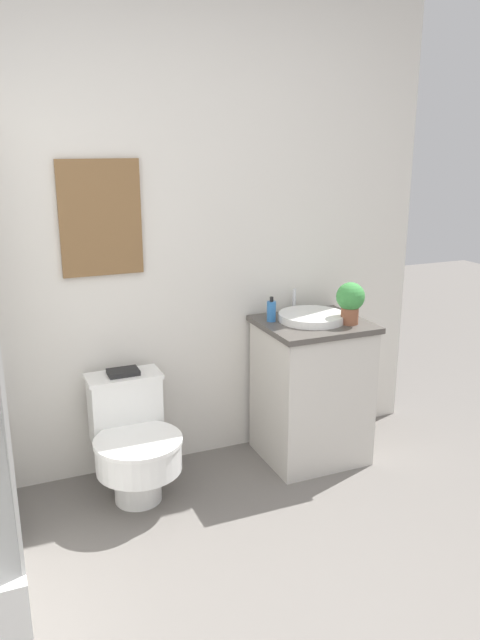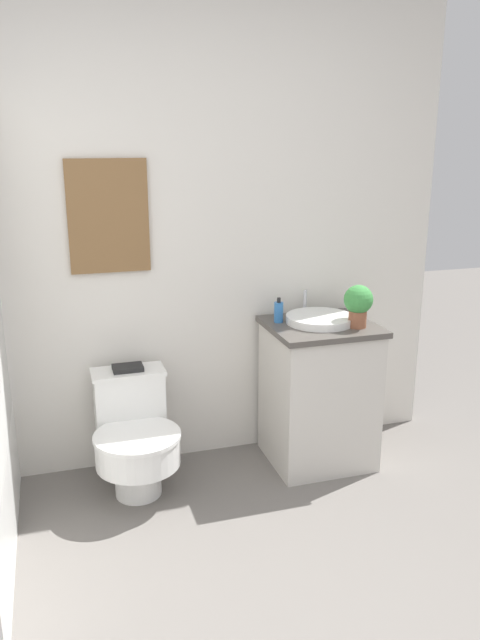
% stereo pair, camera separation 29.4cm
% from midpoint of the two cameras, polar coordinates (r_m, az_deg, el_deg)
% --- Properties ---
extents(wall_back, '(3.42, 0.07, 2.50)m').
position_cam_midpoint_polar(wall_back, '(3.21, -13.13, 7.37)').
color(wall_back, silver).
rests_on(wall_back, ground_plane).
extents(toilet, '(0.42, 0.56, 0.59)m').
position_cam_midpoint_polar(toilet, '(3.18, -12.40, -10.76)').
color(toilet, white).
rests_on(toilet, ground_plane).
extents(vanity, '(0.56, 0.51, 0.79)m').
position_cam_midpoint_polar(vanity, '(3.45, 4.10, -6.43)').
color(vanity, beige).
rests_on(vanity, ground_plane).
extents(sink, '(0.36, 0.39, 0.13)m').
position_cam_midpoint_polar(sink, '(3.34, 4.07, 0.26)').
color(sink, white).
rests_on(sink, vanity).
extents(soap_bottle, '(0.05, 0.05, 0.13)m').
position_cam_midpoint_polar(soap_bottle, '(3.31, 0.35, 0.80)').
color(soap_bottle, '#2D6BB2').
rests_on(soap_bottle, vanity).
extents(potted_plant, '(0.15, 0.15, 0.22)m').
position_cam_midpoint_polar(potted_plant, '(3.27, 7.54, 1.78)').
color(potted_plant, brown).
rests_on(potted_plant, vanity).
extents(book_on_tank, '(0.15, 0.11, 0.02)m').
position_cam_midpoint_polar(book_on_tank, '(3.20, -13.25, -4.71)').
color(book_on_tank, black).
rests_on(book_on_tank, toilet).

